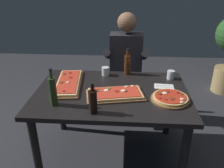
{
  "coord_description": "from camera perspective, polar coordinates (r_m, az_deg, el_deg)",
  "views": [
    {
      "loc": [
        0.13,
        -1.89,
        1.72
      ],
      "look_at": [
        0.0,
        0.05,
        0.79
      ],
      "focal_mm": 37.3,
      "sensor_mm": 36.0,
      "label": 1
    }
  ],
  "objects": [
    {
      "name": "ground_plane",
      "position": [
        2.56,
        -0.08,
        -16.64
      ],
      "size": [
        6.4,
        6.4,
        0.0
      ],
      "primitive_type": "plane",
      "color": "#2D2D33"
    },
    {
      "name": "dining_table",
      "position": [
        2.18,
        -0.09,
        -4.01
      ],
      "size": [
        1.4,
        0.96,
        0.74
      ],
      "color": "black",
      "rests_on": "ground_plane"
    },
    {
      "name": "pizza_rectangular_front",
      "position": [
        2.05,
        0.77,
        -2.49
      ],
      "size": [
        0.55,
        0.37,
        0.05
      ],
      "color": "brown",
      "rests_on": "dining_table"
    },
    {
      "name": "pizza_rectangular_left",
      "position": [
        2.29,
        -10.62,
        0.26
      ],
      "size": [
        0.3,
        0.63,
        0.05
      ],
      "color": "brown",
      "rests_on": "dining_table"
    },
    {
      "name": "pizza_round_far",
      "position": [
        2.04,
        14.05,
        -3.38
      ],
      "size": [
        0.33,
        0.33,
        0.05
      ],
      "color": "brown",
      "rests_on": "dining_table"
    },
    {
      "name": "wine_bottle_dark",
      "position": [
        2.47,
        3.81,
        4.9
      ],
      "size": [
        0.07,
        0.07,
        0.28
      ],
      "color": "#47230F",
      "rests_on": "dining_table"
    },
    {
      "name": "oil_bottle_amber",
      "position": [
        1.78,
        -4.71,
        -4.23
      ],
      "size": [
        0.07,
        0.07,
        0.25
      ],
      "color": "black",
      "rests_on": "dining_table"
    },
    {
      "name": "vinegar_bottle_green",
      "position": [
        1.92,
        -14.28,
        -1.66
      ],
      "size": [
        0.06,
        0.06,
        0.32
      ],
      "color": "#233819",
      "rests_on": "dining_table"
    },
    {
      "name": "tumbler_near_camera",
      "position": [
        2.45,
        14.18,
        2.09
      ],
      "size": [
        0.07,
        0.07,
        0.09
      ],
      "color": "silver",
      "rests_on": "dining_table"
    },
    {
      "name": "tumbler_far_side",
      "position": [
        2.46,
        -1.62,
        3.02
      ],
      "size": [
        0.08,
        0.08,
        0.09
      ],
      "color": "silver",
      "rests_on": "dining_table"
    },
    {
      "name": "napkin_cutlery_set",
      "position": [
        2.27,
        12.63,
        -0.66
      ],
      "size": [
        0.19,
        0.12,
        0.01
      ],
      "color": "white",
      "rests_on": "dining_table"
    },
    {
      "name": "diner_chair",
      "position": [
        3.01,
        3.32,
        1.33
      ],
      "size": [
        0.44,
        0.44,
        0.87
      ],
      "color": "black",
      "rests_on": "ground_plane"
    },
    {
      "name": "seated_diner",
      "position": [
        2.81,
        3.41,
        5.09
      ],
      "size": [
        0.53,
        0.41,
        1.33
      ],
      "color": "#23232D",
      "rests_on": "ground_plane"
    }
  ]
}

